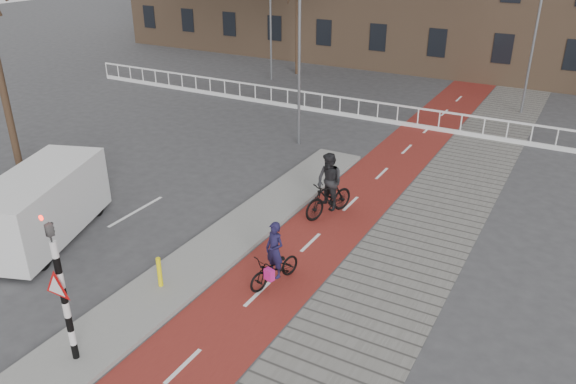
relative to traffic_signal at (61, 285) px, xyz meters
The scene contains 14 objects.
ground 2.90m from the traffic_signal, 73.47° to the left, with size 120.00×120.00×0.00m, color #38383A.
bike_lane 12.36m from the traffic_signal, 80.09° to the left, with size 2.50×60.00×0.01m, color maroon.
sidewalk 13.13m from the traffic_signal, 67.82° to the left, with size 3.00×60.00×0.01m, color slate.
curb_island 6.32m from the traffic_signal, 90.95° to the left, with size 1.80×16.00×0.12m, color gray.
traffic_signal is the anchor object (origin of this frame).
bollard 3.33m from the traffic_signal, 93.72° to the left, with size 0.12×0.12×0.83m, color yellow.
cyclist_near 5.36m from the traffic_signal, 64.29° to the left, with size 1.03×1.79×1.79m.
cyclist_far 9.14m from the traffic_signal, 78.63° to the left, with size 1.23×2.08×2.13m.
van 6.14m from the traffic_signal, 145.97° to the left, with size 3.46×5.18×2.07m.
railing 19.60m from the traffic_signal, 103.02° to the left, with size 28.00×0.10×0.99m.
tree_mid 27.34m from the traffic_signal, 108.29° to the left, with size 0.23×0.23×6.73m, color #322216.
streetlight_near 14.69m from the traffic_signal, 98.92° to the left, with size 0.12×0.12×7.74m, color slate.
streetlight_left 25.63m from the traffic_signal, 111.20° to the left, with size 0.12×0.12×8.84m, color slate.
streetlight_right 24.71m from the traffic_signal, 77.08° to the left, with size 0.12×0.12×8.32m, color slate.
Camera 1 is at (8.00, -8.01, 8.49)m, focal length 35.00 mm.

